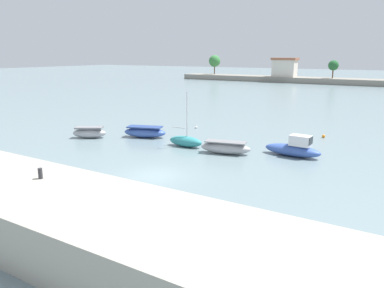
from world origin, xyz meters
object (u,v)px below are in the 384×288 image
at_px(moored_boat_2, 186,141).
at_px(mooring_buoy_0, 324,136).
at_px(mooring_bollard, 40,173).
at_px(moored_boat_4, 294,149).
at_px(moored_boat_1, 145,132).
at_px(moored_boat_0, 89,133).
at_px(moored_boat_3, 226,148).
at_px(mooring_buoy_1, 196,127).

xyz_separation_m(moored_boat_2, mooring_buoy_0, (10.19, 10.70, -0.35)).
bearing_deg(moored_boat_2, mooring_bollard, -82.28).
distance_m(moored_boat_4, mooring_buoy_0, 8.75).
distance_m(moored_boat_1, mooring_buoy_0, 18.60).
relative_size(mooring_bollard, moored_boat_2, 0.11).
distance_m(moored_boat_0, moored_boat_4, 20.56).
relative_size(mooring_bollard, moored_boat_3, 0.12).
bearing_deg(mooring_buoy_0, mooring_bollard, -105.21).
distance_m(moored_boat_1, moored_boat_4, 15.45).
height_order(mooring_bollard, mooring_buoy_1, mooring_bollard).
distance_m(moored_boat_1, moored_boat_2, 5.89).
bearing_deg(moored_boat_2, mooring_buoy_0, 45.92).
height_order(mooring_bollard, moored_boat_2, moored_boat_2).
relative_size(moored_boat_1, mooring_buoy_0, 14.10).
height_order(moored_boat_2, mooring_buoy_1, moored_boat_2).
xyz_separation_m(moored_boat_4, mooring_buoy_1, (-13.31, 6.06, -0.52)).
bearing_deg(moored_boat_3, moored_boat_2, 162.58).
bearing_deg(moored_boat_2, moored_boat_4, 11.13).
height_order(moored_boat_2, mooring_buoy_0, moored_boat_2).
bearing_deg(moored_boat_1, moored_boat_0, -164.87).
height_order(moored_boat_3, moored_boat_4, moored_boat_4).
relative_size(moored_boat_0, moored_boat_2, 0.71).
relative_size(moored_boat_0, moored_boat_3, 0.79).
distance_m(mooring_bollard, mooring_buoy_0, 29.34).
bearing_deg(moored_boat_4, moored_boat_3, -153.61).
bearing_deg(moored_boat_0, mooring_buoy_0, 1.10).
bearing_deg(moored_boat_0, mooring_bollard, -80.41).
distance_m(mooring_bollard, moored_boat_4, 20.86).
bearing_deg(mooring_buoy_1, mooring_buoy_0, 10.88).
distance_m(mooring_bollard, moored_boat_3, 17.44).
bearing_deg(moored_boat_2, moored_boat_3, -4.52).
bearing_deg(moored_boat_2, moored_boat_0, -169.43).
height_order(moored_boat_0, moored_boat_4, moored_boat_4).
distance_m(moored_boat_0, moored_boat_3, 14.94).
distance_m(mooring_bollard, moored_boat_1, 20.55).
bearing_deg(moored_boat_4, moored_boat_2, -165.26).
bearing_deg(moored_boat_2, moored_boat_1, 168.20).
bearing_deg(moored_boat_0, moored_boat_4, -19.22).
bearing_deg(moored_boat_3, mooring_buoy_1, 120.38).
bearing_deg(moored_boat_4, moored_boat_1, -173.81).
xyz_separation_m(moored_boat_1, mooring_buoy_1, (2.12, 6.88, -0.42)).
bearing_deg(moored_boat_3, moored_boat_1, 158.38).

